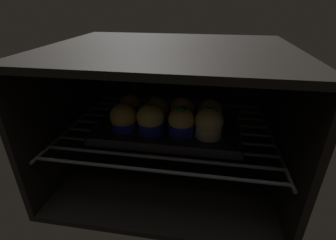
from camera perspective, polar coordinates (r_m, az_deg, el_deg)
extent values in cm
cube|color=black|center=(75.93, 0.24, -11.46)|extent=(59.00, 47.00, 1.50)
cube|color=black|center=(61.02, 0.30, 15.92)|extent=(59.00, 47.00, 1.50)
cube|color=black|center=(87.43, 2.67, 7.08)|extent=(59.00, 1.50, 34.00)
cube|color=black|center=(76.19, -21.62, 2.20)|extent=(1.50, 47.00, 34.00)
cube|color=black|center=(68.61, 24.71, -1.06)|extent=(1.50, 47.00, 34.00)
cylinder|color=#4C494C|center=(52.40, -3.13, -11.59)|extent=(54.00, 0.80, 0.80)
cylinder|color=#4C494C|center=(56.13, -2.09, -8.66)|extent=(54.00, 0.80, 0.80)
cylinder|color=#4C494C|center=(60.01, -1.20, -6.10)|extent=(54.00, 0.80, 0.80)
cylinder|color=#4C494C|center=(64.00, -0.42, -3.85)|extent=(54.00, 0.80, 0.80)
cylinder|color=#4C494C|center=(68.09, 0.26, -1.87)|extent=(54.00, 0.80, 0.80)
cylinder|color=#4C494C|center=(72.26, 0.87, -0.11)|extent=(54.00, 0.80, 0.80)
cylinder|color=#4C494C|center=(76.50, 1.40, 1.45)|extent=(54.00, 0.80, 0.80)
cylinder|color=#4C494C|center=(80.80, 1.88, 2.84)|extent=(54.00, 0.80, 0.80)
cylinder|color=#4C494C|center=(85.14, 2.31, 4.10)|extent=(54.00, 0.80, 0.80)
cylinder|color=#4C494C|center=(76.69, -20.07, -0.19)|extent=(0.80, 42.00, 0.80)
cylinder|color=#4C494C|center=(69.64, 22.81, -3.45)|extent=(0.80, 42.00, 0.80)
cube|color=black|center=(65.97, 0.00, -1.87)|extent=(36.71, 22.15, 1.20)
cube|color=black|center=(56.34, -1.79, -5.94)|extent=(36.71, 0.80, 1.00)
cube|color=black|center=(74.99, 1.34, 2.67)|extent=(36.71, 0.80, 1.00)
cube|color=black|center=(70.36, -14.58, 0.11)|extent=(0.80, 22.15, 1.00)
cube|color=black|center=(65.30, 15.75, -2.17)|extent=(0.80, 22.15, 1.00)
cylinder|color=#1928B7|center=(64.66, -10.07, -0.83)|extent=(6.32, 6.32, 3.00)
sphere|color=gold|center=(63.73, -10.22, 0.87)|extent=(6.92, 6.92, 6.92)
cylinder|color=#1928B7|center=(62.35, -4.01, -1.53)|extent=(6.32, 6.32, 3.00)
sphere|color=#DBBC60|center=(61.15, -4.08, 0.68)|extent=(6.86, 6.86, 6.86)
sphere|color=#19511E|center=(60.06, -4.09, 2.73)|extent=(2.29, 2.29, 2.29)
cylinder|color=#1928B7|center=(61.45, 3.05, -1.95)|extent=(6.32, 6.32, 3.00)
sphere|color=#DBBC60|center=(60.33, 3.11, 0.09)|extent=(6.43, 6.43, 6.43)
sphere|color=#1E6023|center=(58.80, 2.97, 2.11)|extent=(2.48, 2.48, 2.48)
cylinder|color=silver|center=(61.14, 9.31, -2.44)|extent=(6.32, 6.32, 3.00)
sphere|color=#E0CC7A|center=(59.91, 9.50, -0.20)|extent=(6.89, 6.89, 6.89)
sphere|color=#1E6023|center=(58.84, 9.60, 1.99)|extent=(2.21, 2.21, 2.21)
cylinder|color=#1928B7|center=(70.86, -8.43, 1.80)|extent=(6.32, 6.32, 3.00)
sphere|color=gold|center=(70.05, -8.54, 3.32)|extent=(6.39, 6.39, 6.39)
cylinder|color=red|center=(68.63, -2.45, 1.24)|extent=(6.32, 6.32, 3.00)
sphere|color=gold|center=(67.81, -2.49, 2.76)|extent=(6.30, 6.30, 6.30)
sphere|color=#28702D|center=(67.94, -3.19, 4.98)|extent=(2.35, 2.35, 2.35)
cylinder|color=#1928B7|center=(67.61, 3.36, 0.81)|extent=(6.32, 6.32, 3.00)
sphere|color=#DBBC60|center=(66.67, 3.41, 2.57)|extent=(6.71, 6.71, 6.71)
sphere|color=#1E6023|center=(65.68, 4.61, 4.17)|extent=(2.32, 2.32, 2.32)
cylinder|color=red|center=(67.68, 9.48, 0.51)|extent=(6.32, 6.32, 3.00)
sphere|color=#E0CC7A|center=(66.79, 9.61, 2.15)|extent=(6.49, 6.49, 6.49)
sphere|color=#19511E|center=(65.93, 9.69, 3.85)|extent=(1.65, 1.65, 1.65)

